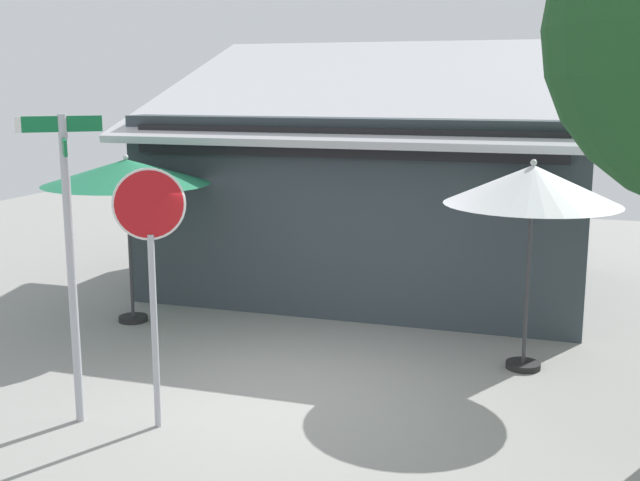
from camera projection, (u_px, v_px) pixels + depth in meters
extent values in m
cube|color=gray|center=(298.00, 396.00, 9.40)|extent=(28.00, 28.00, 0.10)
cube|color=#333D42|center=(377.00, 200.00, 14.18)|extent=(7.14, 4.82, 3.08)
cube|color=silver|center=(377.00, 86.00, 13.65)|extent=(7.64, 5.31, 1.75)
cube|color=black|center=(338.00, 143.00, 11.66)|extent=(6.54, 0.16, 0.44)
cylinder|color=#A8AAB2|center=(72.00, 273.00, 8.30)|extent=(0.09, 0.09, 3.29)
cube|color=#116B38|center=(62.00, 124.00, 8.00)|extent=(0.63, 0.51, 0.16)
cube|color=#116B38|center=(64.00, 146.00, 8.04)|extent=(0.51, 0.63, 0.16)
cube|color=white|center=(18.00, 125.00, 7.85)|extent=(0.07, 0.06, 0.16)
cylinder|color=#A8AAB2|center=(155.00, 333.00, 8.27)|extent=(0.07, 0.07, 2.08)
cylinder|color=white|center=(149.00, 204.00, 8.01)|extent=(0.64, 0.40, 0.74)
cylinder|color=red|center=(149.00, 204.00, 8.01)|extent=(0.60, 0.38, 0.69)
cylinder|color=black|center=(133.00, 319.00, 12.20)|extent=(0.44, 0.44, 0.08)
cylinder|color=#333335|center=(130.00, 252.00, 12.00)|extent=(0.05, 0.05, 2.17)
cone|color=#1E724C|center=(126.00, 172.00, 11.76)|extent=(2.47, 2.47, 0.37)
sphere|color=silver|center=(126.00, 157.00, 11.72)|extent=(0.08, 0.08, 0.08)
cylinder|color=black|center=(523.00, 365.00, 10.18)|extent=(0.44, 0.44, 0.08)
cylinder|color=#333335|center=(527.00, 286.00, 9.98)|extent=(0.05, 0.05, 2.18)
cone|color=white|center=(533.00, 185.00, 9.73)|extent=(2.17, 2.17, 0.48)
sphere|color=silver|center=(534.00, 163.00, 9.68)|extent=(0.08, 0.08, 0.08)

